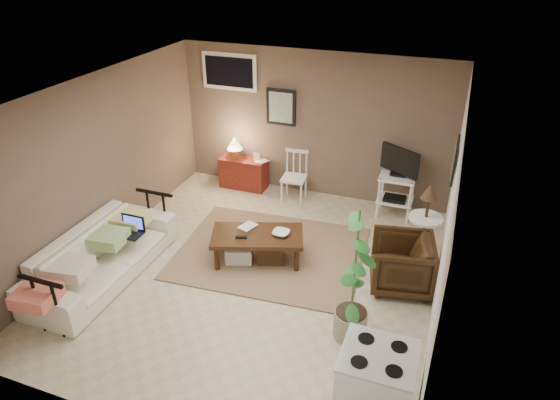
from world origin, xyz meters
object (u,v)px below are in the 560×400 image
at_px(coffee_table, 257,245).
at_px(stove, 375,389).
at_px(sofa, 101,248).
at_px(spindle_chair, 294,178).
at_px(side_table, 426,216).
at_px(armchair, 402,261).
at_px(potted_plant, 355,272).
at_px(red_console, 243,170).
at_px(tv_stand, 397,181).

bearing_deg(coffee_table, stove, -45.37).
xyz_separation_m(sofa, spindle_chair, (1.61, 2.86, -0.03)).
bearing_deg(spindle_chair, side_table, -27.36).
bearing_deg(coffee_table, sofa, -150.08).
xyz_separation_m(sofa, armchair, (3.61, 1.12, -0.05)).
height_order(potted_plant, stove, potted_plant).
height_order(coffee_table, stove, stove).
bearing_deg(red_console, sofa, -101.80).
bearing_deg(sofa, potted_plant, -89.46).
height_order(sofa, stove, sofa).
xyz_separation_m(spindle_chair, potted_plant, (1.62, -2.83, 0.47)).
height_order(side_table, stove, side_table).
distance_m(coffee_table, potted_plant, 1.89).
height_order(coffee_table, tv_stand, tv_stand).
height_order(sofa, side_table, side_table).
bearing_deg(sofa, side_table, -65.54).
bearing_deg(sofa, armchair, -72.82).
relative_size(coffee_table, sofa, 0.61).
bearing_deg(coffee_table, spindle_chair, 93.34).
height_order(coffee_table, potted_plant, potted_plant).
bearing_deg(red_console, spindle_chair, -8.24).
height_order(spindle_chair, tv_stand, tv_stand).
relative_size(sofa, side_table, 1.86).
xyz_separation_m(sofa, stove, (3.67, -0.99, -0.01)).
bearing_deg(armchair, stove, -9.01).
xyz_separation_m(side_table, potted_plant, (-0.57, -1.70, 0.14)).
bearing_deg(spindle_chair, coffee_table, -86.66).
bearing_deg(potted_plant, sofa, -179.46).
bearing_deg(stove, sofa, 164.98).
relative_size(coffee_table, side_table, 1.14).
height_order(sofa, potted_plant, potted_plant).
relative_size(red_console, tv_stand, 0.81).
bearing_deg(side_table, armchair, -106.96).
relative_size(sofa, red_console, 2.38).
xyz_separation_m(armchair, potted_plant, (-0.38, -1.09, 0.49)).
bearing_deg(potted_plant, tv_stand, 89.36).
bearing_deg(tv_stand, coffee_table, -128.89).
bearing_deg(armchair, potted_plant, -30.07).
relative_size(side_table, stove, 1.41).
relative_size(sofa, tv_stand, 1.93).
height_order(coffee_table, spindle_chair, spindle_chair).
distance_m(sofa, armchair, 3.78).
bearing_deg(stove, coffee_table, 134.63).
distance_m(sofa, potted_plant, 3.26).
bearing_deg(potted_plant, coffee_table, 147.48).
height_order(spindle_chair, armchair, spindle_chair).
distance_m(side_table, stove, 2.73).
relative_size(spindle_chair, stove, 1.00).
distance_m(tv_stand, armchair, 1.83).
xyz_separation_m(coffee_table, spindle_chair, (-0.11, 1.86, 0.14)).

